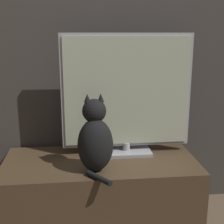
% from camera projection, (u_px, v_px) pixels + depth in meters
% --- Properties ---
extents(wall_back, '(4.80, 0.05, 2.60)m').
position_uv_depth(wall_back, '(95.00, 10.00, 1.92)').
color(wall_back, '#47423D').
rests_on(wall_back, ground_plane).
extents(tv_stand, '(1.13, 0.53, 0.43)m').
position_uv_depth(tv_stand, '(100.00, 193.00, 1.89)').
color(tv_stand, brown).
rests_on(tv_stand, ground_plane).
extents(tv, '(0.78, 0.18, 0.73)m').
position_uv_depth(tv, '(127.00, 95.00, 1.86)').
color(tv, '#B7B7BC').
rests_on(tv, tv_stand).
extents(cat, '(0.20, 0.30, 0.42)m').
position_uv_depth(cat, '(95.00, 139.00, 1.67)').
color(cat, black).
rests_on(cat, tv_stand).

